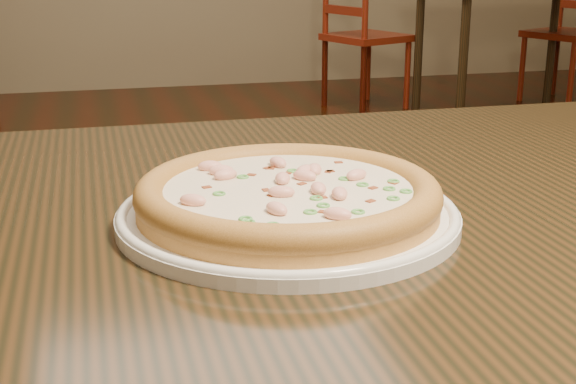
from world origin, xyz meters
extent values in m
cube|color=black|center=(-0.30, -0.47, 0.73)|extent=(1.20, 0.80, 0.04)
cylinder|color=white|center=(-0.42, -0.52, 0.76)|extent=(0.31, 0.31, 0.01)
torus|color=white|center=(-0.42, -0.52, 0.76)|extent=(0.31, 0.31, 0.01)
cylinder|color=gold|center=(-0.42, -0.52, 0.77)|extent=(0.28, 0.28, 0.02)
torus|color=#B68343|center=(-0.42, -0.52, 0.78)|extent=(0.28, 0.28, 0.03)
cylinder|color=beige|center=(-0.42, -0.52, 0.78)|extent=(0.23, 0.23, 0.00)
ellipsoid|color=#F2B29E|center=(-0.35, -0.51, 0.79)|extent=(0.03, 0.02, 0.01)
ellipsoid|color=#F2B29E|center=(-0.40, -0.50, 0.79)|extent=(0.03, 0.03, 0.01)
ellipsoid|color=#F2B29E|center=(-0.38, -0.48, 0.79)|extent=(0.02, 0.03, 0.01)
ellipsoid|color=#F2B29E|center=(-0.40, -0.54, 0.79)|extent=(0.02, 0.03, 0.01)
ellipsoid|color=#F2B29E|center=(-0.51, -0.55, 0.79)|extent=(0.03, 0.02, 0.01)
ellipsoid|color=#F2B29E|center=(-0.38, -0.56, 0.79)|extent=(0.02, 0.03, 0.01)
ellipsoid|color=#F2B29E|center=(-0.48, -0.44, 0.79)|extent=(0.03, 0.02, 0.01)
ellipsoid|color=#F2B29E|center=(-0.39, -0.48, 0.79)|extent=(0.03, 0.03, 0.01)
ellipsoid|color=#F2B29E|center=(-0.41, -0.45, 0.79)|extent=(0.02, 0.03, 0.01)
ellipsoid|color=#F2B29E|center=(-0.42, -0.50, 0.79)|extent=(0.02, 0.03, 0.01)
ellipsoid|color=#F2B29E|center=(-0.47, -0.46, 0.79)|extent=(0.03, 0.02, 0.01)
ellipsoid|color=#F2B29E|center=(-0.45, -0.59, 0.79)|extent=(0.02, 0.03, 0.01)
ellipsoid|color=#F2B29E|center=(-0.43, -0.54, 0.79)|extent=(0.03, 0.02, 0.01)
ellipsoid|color=#F2B29E|center=(-0.40, -0.61, 0.79)|extent=(0.03, 0.03, 0.01)
ellipsoid|color=#F2B29E|center=(-0.47, -0.48, 0.79)|extent=(0.03, 0.02, 0.01)
cube|color=maroon|center=(-0.44, -0.54, 0.78)|extent=(0.01, 0.01, 0.00)
cube|color=maroon|center=(-0.41, -0.47, 0.78)|extent=(0.01, 0.01, 0.00)
cube|color=maroon|center=(-0.40, -0.51, 0.78)|extent=(0.01, 0.01, 0.00)
cube|color=maroon|center=(-0.37, -0.48, 0.78)|extent=(0.01, 0.01, 0.00)
cube|color=maroon|center=(-0.36, -0.58, 0.78)|extent=(0.01, 0.01, 0.00)
cube|color=maroon|center=(-0.42, -0.45, 0.78)|extent=(0.01, 0.01, 0.00)
cube|color=maroon|center=(-0.35, -0.45, 0.78)|extent=(0.01, 0.01, 0.00)
cube|color=maroon|center=(-0.49, -0.50, 0.78)|extent=(0.01, 0.01, 0.00)
cube|color=maroon|center=(-0.37, -0.48, 0.78)|extent=(0.01, 0.01, 0.00)
cube|color=maroon|center=(-0.40, -0.56, 0.78)|extent=(0.01, 0.01, 0.00)
cube|color=maroon|center=(-0.35, -0.54, 0.78)|extent=(0.01, 0.01, 0.00)
cube|color=maroon|center=(-0.44, -0.52, 0.78)|extent=(0.01, 0.01, 0.00)
cube|color=maroon|center=(-0.32, -0.53, 0.78)|extent=(0.01, 0.01, 0.00)
cube|color=maroon|center=(-0.42, -0.45, 0.78)|extent=(0.01, 0.01, 0.00)
cube|color=maroon|center=(-0.41, -0.59, 0.78)|extent=(0.01, 0.01, 0.00)
cube|color=maroon|center=(-0.44, -0.47, 0.78)|extent=(0.01, 0.01, 0.00)
torus|color=#54A447|center=(-0.32, -0.53, 0.79)|extent=(0.02, 0.02, 0.00)
torus|color=#54A447|center=(-0.38, -0.60, 0.79)|extent=(0.02, 0.02, 0.00)
torus|color=#54A447|center=(-0.48, -0.52, 0.79)|extent=(0.01, 0.01, 0.00)
torus|color=#54A447|center=(-0.36, -0.51, 0.79)|extent=(0.02, 0.02, 0.00)
torus|color=#54A447|center=(-0.46, -0.62, 0.79)|extent=(0.01, 0.01, 0.00)
torus|color=#54A447|center=(-0.32, -0.56, 0.79)|extent=(0.01, 0.01, 0.00)
torus|color=#54A447|center=(-0.45, -0.48, 0.79)|extent=(0.02, 0.02, 0.00)
torus|color=#54A447|center=(-0.40, -0.47, 0.79)|extent=(0.02, 0.02, 0.00)
torus|color=#54A447|center=(-0.34, -0.58, 0.79)|extent=(0.01, 0.01, 0.00)
torus|color=#54A447|center=(-0.47, -0.60, 0.79)|extent=(0.01, 0.01, 0.00)
torus|color=#54A447|center=(-0.47, -0.60, 0.79)|extent=(0.02, 0.02, 0.00)
torus|color=#54A447|center=(-0.42, -0.59, 0.79)|extent=(0.02, 0.02, 0.00)
torus|color=#54A447|center=(-0.40, -0.58, 0.79)|extent=(0.02, 0.02, 0.00)
torus|color=#54A447|center=(-0.35, -0.53, 0.79)|extent=(0.01, 0.01, 0.00)
torus|color=#54A447|center=(-0.33, -0.55, 0.79)|extent=(0.02, 0.02, 0.00)
torus|color=#54A447|center=(-0.39, -0.49, 0.79)|extent=(0.01, 0.01, 0.00)
torus|color=#54A447|center=(-0.40, -0.56, 0.79)|extent=(0.02, 0.02, 0.00)
cylinder|color=black|center=(1.36, 2.73, 0.35)|extent=(0.05, 0.05, 0.71)
cylinder|color=black|center=(1.36, 3.33, 0.35)|extent=(0.05, 0.05, 0.71)
cylinder|color=black|center=(2.26, 3.33, 0.35)|extent=(0.05, 0.05, 0.71)
cube|color=#621F09|center=(1.08, 3.48, 0.43)|extent=(0.55, 0.55, 0.04)
cylinder|color=#621F09|center=(1.31, 3.38, 0.21)|extent=(0.04, 0.04, 0.41)
cylinder|color=#621F09|center=(1.18, 3.71, 0.21)|extent=(0.04, 0.04, 0.41)
cylinder|color=#621F09|center=(0.98, 3.24, 0.21)|extent=(0.04, 0.04, 0.41)
cylinder|color=#621F09|center=(0.84, 3.57, 0.21)|extent=(0.04, 0.04, 0.41)
cylinder|color=#621F09|center=(0.98, 3.24, 0.47)|extent=(0.04, 0.04, 0.95)
cylinder|color=#621F09|center=(0.84, 3.57, 0.47)|extent=(0.04, 0.04, 0.95)
cube|color=#621F09|center=(0.91, 3.41, 0.60)|extent=(0.16, 0.34, 0.05)
cube|color=#621F09|center=(2.36, 3.34, 0.43)|extent=(0.55, 0.55, 0.04)
cylinder|color=#621F09|center=(2.12, 3.43, 0.21)|extent=(0.04, 0.04, 0.41)
cylinder|color=#621F09|center=(2.27, 3.10, 0.21)|extent=(0.04, 0.04, 0.41)
cylinder|color=#621F09|center=(2.45, 3.58, 0.21)|extent=(0.04, 0.04, 0.41)
cylinder|color=#621F09|center=(2.45, 3.58, 0.47)|extent=(0.04, 0.04, 0.95)
camera|label=1|loc=(-0.59, -1.19, 1.00)|focal=50.00mm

